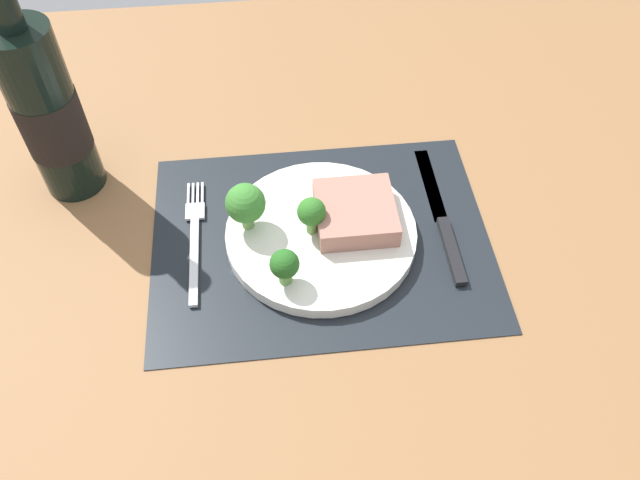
# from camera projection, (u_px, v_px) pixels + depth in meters

# --- Properties ---
(ground_plane) EXTENTS (1.40, 1.10, 0.03)m
(ground_plane) POSITION_uv_depth(u_px,v_px,m) (321.00, 247.00, 0.80)
(ground_plane) COLOR brown
(placemat) EXTENTS (0.41, 0.32, 0.00)m
(placemat) POSITION_uv_depth(u_px,v_px,m) (321.00, 239.00, 0.79)
(placemat) COLOR black
(placemat) RESTS_ON ground_plane
(plate) EXTENTS (0.23, 0.23, 0.02)m
(plate) POSITION_uv_depth(u_px,v_px,m) (321.00, 234.00, 0.78)
(plate) COLOR silver
(plate) RESTS_ON placemat
(steak) EXTENTS (0.09, 0.10, 0.03)m
(steak) POSITION_uv_depth(u_px,v_px,m) (355.00, 212.00, 0.77)
(steak) COLOR #9E6B5B
(steak) RESTS_ON plate
(broccoli_front_edge) EXTENTS (0.05, 0.05, 0.06)m
(broccoli_front_edge) POSITION_uv_depth(u_px,v_px,m) (245.00, 204.00, 0.75)
(broccoli_front_edge) COLOR #6B994C
(broccoli_front_edge) RESTS_ON plate
(broccoli_near_steak) EXTENTS (0.03, 0.03, 0.05)m
(broccoli_near_steak) POSITION_uv_depth(u_px,v_px,m) (312.00, 214.00, 0.75)
(broccoli_near_steak) COLOR #6B994C
(broccoli_near_steak) RESTS_ON plate
(broccoli_center) EXTENTS (0.03, 0.03, 0.05)m
(broccoli_center) POSITION_uv_depth(u_px,v_px,m) (285.00, 265.00, 0.71)
(broccoli_center) COLOR #5B8942
(broccoli_center) RESTS_ON plate
(fork) EXTENTS (0.02, 0.19, 0.01)m
(fork) POSITION_uv_depth(u_px,v_px,m) (195.00, 238.00, 0.78)
(fork) COLOR silver
(fork) RESTS_ON placemat
(knife) EXTENTS (0.02, 0.23, 0.01)m
(knife) POSITION_uv_depth(u_px,v_px,m) (443.00, 223.00, 0.80)
(knife) COLOR black
(knife) RESTS_ON placemat
(wine_bottle) EXTENTS (0.08, 0.08, 0.32)m
(wine_bottle) POSITION_uv_depth(u_px,v_px,m) (48.00, 111.00, 0.76)
(wine_bottle) COLOR black
(wine_bottle) RESTS_ON ground_plane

